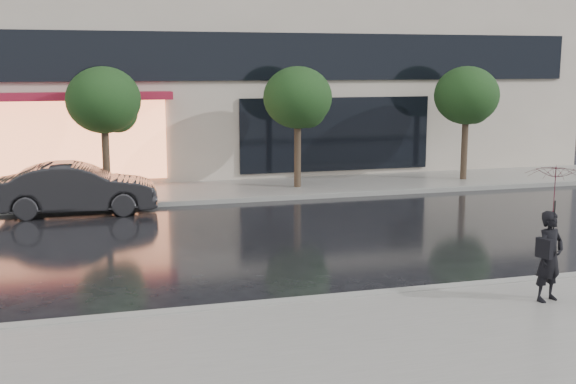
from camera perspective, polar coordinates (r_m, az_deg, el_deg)
name	(u,v)px	position (r m, az deg, el deg)	size (l,w,h in m)	color
ground	(294,288)	(13.30, 0.49, -7.62)	(120.00, 120.00, 0.00)	black
sidewalk_near	(358,352)	(10.39, 5.59, -12.51)	(60.00, 4.50, 0.12)	slate
sidewalk_far	(205,191)	(23.05, -6.60, 0.04)	(60.00, 3.50, 0.12)	slate
curb_near	(310,302)	(12.37, 1.79, -8.66)	(60.00, 0.25, 0.14)	gray
curb_far	(214,201)	(21.35, -5.85, -0.72)	(60.00, 0.25, 0.14)	gray
bg_building_right	(568,0)	(50.01, 21.27, 13.92)	(12.00, 12.00, 16.00)	#4C4C54
tree_mid_west	(106,103)	(22.24, -14.21, 6.87)	(2.20, 2.20, 3.99)	#33261C
tree_mid_east	(299,100)	(23.19, 0.89, 7.29)	(2.20, 2.20, 3.99)	#33261C
tree_far_east	(468,98)	(25.55, 14.01, 7.25)	(2.20, 2.20, 3.99)	#33261C
parked_car	(77,189)	(20.47, -16.30, 0.26)	(1.48, 4.25, 1.40)	black
pedestrian_with_umbrella	(554,209)	(12.68, 20.30, -1.23)	(1.28, 1.29, 2.30)	black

